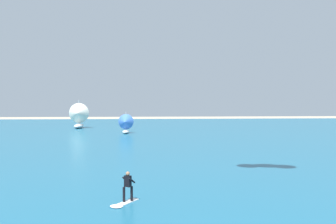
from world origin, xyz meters
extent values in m
cube|color=#1E607F|center=(0.00, 50.09, 0.05)|extent=(160.00, 90.00, 0.10)
cube|color=white|center=(-3.28, 13.04, 0.12)|extent=(1.17, 1.40, 0.05)
cylinder|color=black|center=(-3.48, 12.96, 0.55)|extent=(0.14, 0.14, 0.80)
cylinder|color=black|center=(-3.08, 13.12, 0.55)|extent=(0.14, 0.14, 0.80)
cube|color=black|center=(-3.28, 13.04, 1.25)|extent=(0.42, 0.39, 0.60)
sphere|color=#9E7051|center=(-3.28, 13.04, 1.66)|extent=(0.22, 0.22, 0.22)
cylinder|color=black|center=(-3.41, 13.23, 1.30)|extent=(0.36, 0.46, 0.39)
cylinder|color=black|center=(-3.05, 12.98, 1.30)|extent=(0.36, 0.46, 0.39)
ellipsoid|color=white|center=(-3.82, 12.26, 0.14)|extent=(0.92, 0.89, 0.08)
ellipsoid|color=white|center=(-5.76, 51.39, 0.38)|extent=(1.32, 3.11, 0.57)
cylinder|color=silver|center=(-5.75, 51.53, 2.18)|extent=(0.09, 0.09, 3.03)
cone|color=#3F72CC|center=(-5.81, 50.87, 2.03)|extent=(2.65, 1.56, 2.54)
ellipsoid|color=silver|center=(-15.70, 62.74, 0.54)|extent=(1.71, 4.69, 0.87)
cylinder|color=silver|center=(-15.69, 62.95, 3.30)|extent=(0.15, 0.15, 4.65)
cone|color=silver|center=(-15.72, 61.94, 3.07)|extent=(3.96, 2.13, 3.91)
camera|label=1|loc=(-2.23, -5.23, 5.61)|focal=36.40mm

